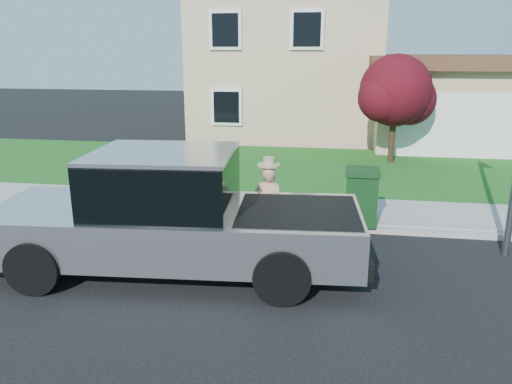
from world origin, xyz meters
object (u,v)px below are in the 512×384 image
pickup_truck (174,217)px  trash_bin (361,196)px  woman (269,205)px  ornamental_tree (396,94)px

pickup_truck → trash_bin: bearing=35.0°
woman → ornamental_tree: ornamental_tree is taller
woman → pickup_truck: bearing=49.2°
ornamental_tree → trash_bin: bearing=-101.3°
woman → ornamental_tree: bearing=-106.6°
pickup_truck → woman: size_ratio=3.70×
pickup_truck → woman: pickup_truck is taller
trash_bin → ornamental_tree: bearing=80.6°
pickup_truck → ornamental_tree: ornamental_tree is taller
ornamental_tree → pickup_truck: bearing=-116.6°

